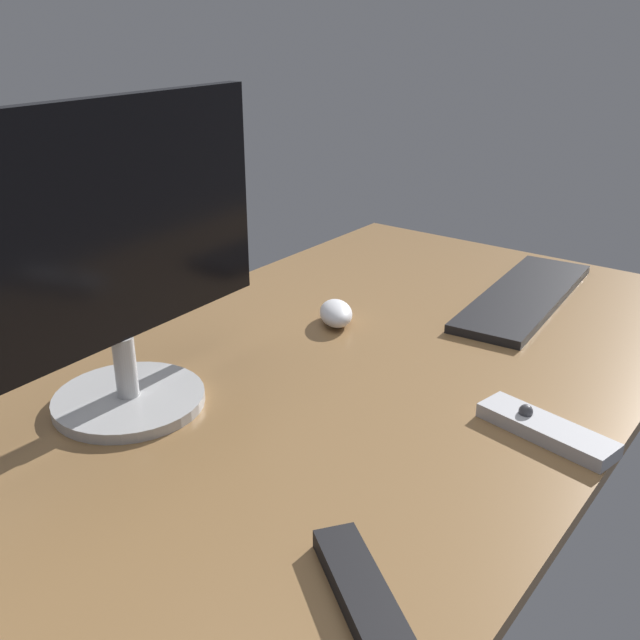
# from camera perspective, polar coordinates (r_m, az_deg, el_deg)

# --- Properties ---
(desk) EXTENTS (1.40, 0.84, 0.02)m
(desk) POSITION_cam_1_polar(r_m,az_deg,el_deg) (1.18, 2.78, -3.44)
(desk) COLOR olive
(desk) RESTS_ON ground
(monitor) EXTENTS (0.51, 0.21, 0.42)m
(monitor) POSITION_cam_1_polar(r_m,az_deg,el_deg) (0.99, -15.86, 4.72)
(monitor) COLOR #BABABA
(monitor) RESTS_ON desk
(keyboard) EXTENTS (0.47, 0.17, 0.02)m
(keyboard) POSITION_cam_1_polar(r_m,az_deg,el_deg) (1.46, 15.65, 1.81)
(keyboard) COLOR black
(keyboard) RESTS_ON desk
(computer_mouse) EXTENTS (0.11, 0.11, 0.04)m
(computer_mouse) POSITION_cam_1_polar(r_m,az_deg,el_deg) (1.30, 1.26, 0.54)
(computer_mouse) COLOR silver
(computer_mouse) RESTS_ON desk
(media_remote) EXTENTS (0.09, 0.19, 0.03)m
(media_remote) POSITION_cam_1_polar(r_m,az_deg,el_deg) (1.01, 17.17, -8.12)
(media_remote) COLOR #B7B7BC
(media_remote) RESTS_ON desk
(tv_remote) EXTENTS (0.15, 0.18, 0.02)m
(tv_remote) POSITION_cam_1_polar(r_m,az_deg,el_deg) (0.73, 3.49, -20.82)
(tv_remote) COLOR black
(tv_remote) RESTS_ON desk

